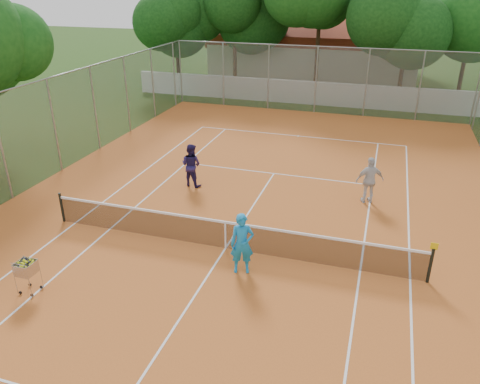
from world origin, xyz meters
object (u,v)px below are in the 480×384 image
(clubhouse, at_px, (315,49))
(ball_hopper, at_px, (28,276))
(player_far_left, at_px, (191,165))
(player_far_right, at_px, (370,180))
(player_near, at_px, (242,244))
(tennis_net, at_px, (225,235))

(clubhouse, xyz_separation_m, ball_hopper, (-2.29, -32.66, -1.67))
(player_far_left, height_order, player_far_right, player_far_right)
(clubhouse, height_order, player_near, clubhouse)
(player_far_left, relative_size, player_far_right, 0.99)
(tennis_net, xyz_separation_m, clubhouse, (-2.00, 29.00, 1.69))
(clubhouse, height_order, player_far_left, clubhouse)
(clubhouse, distance_m, ball_hopper, 32.79)
(tennis_net, distance_m, player_near, 1.41)
(player_near, xyz_separation_m, player_far_left, (-3.76, 5.24, -0.03))
(player_far_right, bearing_deg, player_far_left, -17.50)
(clubhouse, xyz_separation_m, player_near, (2.86, -30.03, -1.27))
(tennis_net, relative_size, player_far_left, 6.77)
(tennis_net, height_order, clubhouse, clubhouse)
(player_near, bearing_deg, player_far_right, 43.08)
(player_far_left, bearing_deg, player_far_right, -165.32)
(tennis_net, bearing_deg, ball_hopper, -139.49)
(player_near, bearing_deg, ball_hopper, -171.13)
(clubhouse, xyz_separation_m, player_far_right, (6.01, -24.27, -1.29))
(player_far_left, relative_size, ball_hopper, 1.72)
(tennis_net, xyz_separation_m, ball_hopper, (-4.29, -3.66, 0.02))
(tennis_net, bearing_deg, player_far_right, 49.70)
(player_far_right, bearing_deg, clubhouse, -97.93)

